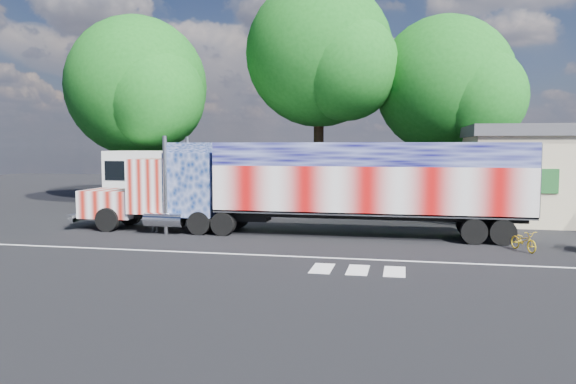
% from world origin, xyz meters
% --- Properties ---
extents(ground, '(100.00, 100.00, 0.00)m').
position_xyz_m(ground, '(0.00, 0.00, 0.00)').
color(ground, black).
extents(lane_markings, '(30.00, 2.67, 0.01)m').
position_xyz_m(lane_markings, '(1.71, -3.77, 0.01)').
color(lane_markings, silver).
rests_on(lane_markings, ground).
extents(semi_truck, '(21.46, 3.39, 4.57)m').
position_xyz_m(semi_truck, '(1.23, 2.30, 2.35)').
color(semi_truck, black).
rests_on(semi_truck, ground).
extents(coach_bus, '(13.00, 3.02, 3.78)m').
position_xyz_m(coach_bus, '(-6.30, 9.55, 1.96)').
color(coach_bus, silver).
rests_on(coach_bus, ground).
extents(woman, '(0.62, 0.50, 1.50)m').
position_xyz_m(woman, '(-6.22, 1.50, 0.75)').
color(woman, slate).
rests_on(woman, ground).
extents(bicycle, '(1.14, 1.63, 0.81)m').
position_xyz_m(bicycle, '(10.08, -0.09, 0.41)').
color(bicycle, gold).
rests_on(bicycle, ground).
extents(tree_n_mid, '(10.64, 10.13, 15.54)m').
position_xyz_m(tree_n_mid, '(-0.32, 15.83, 10.41)').
color(tree_n_mid, black).
rests_on(tree_n_mid, ground).
extents(tree_ne_a, '(9.73, 9.27, 12.82)m').
position_xyz_m(tree_ne_a, '(8.18, 16.31, 8.13)').
color(tree_ne_a, black).
rests_on(tree_ne_a, ground).
extents(tree_nw_a, '(10.58, 10.07, 13.40)m').
position_xyz_m(tree_nw_a, '(-13.46, 14.66, 8.31)').
color(tree_nw_a, black).
rests_on(tree_nw_a, ground).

